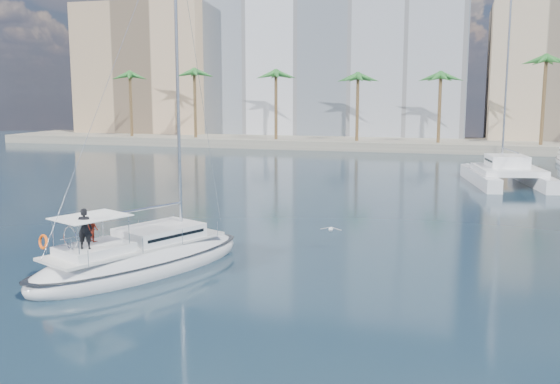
% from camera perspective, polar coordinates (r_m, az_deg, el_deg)
% --- Properties ---
extents(ground, '(160.00, 160.00, 0.00)m').
position_cam_1_polar(ground, '(30.09, 0.07, -5.97)').
color(ground, black).
rests_on(ground, ground).
extents(quay, '(120.00, 14.00, 1.20)m').
position_cam_1_polar(quay, '(89.60, 10.75, 4.35)').
color(quay, gray).
rests_on(quay, ground).
extents(building_modern, '(42.00, 16.00, 28.00)m').
position_cam_1_polar(building_modern, '(103.08, 4.78, 12.54)').
color(building_modern, silver).
rests_on(building_modern, ground).
extents(building_tan_left, '(22.00, 14.00, 22.00)m').
position_cam_1_polar(building_tan_left, '(109.09, -11.61, 10.63)').
color(building_tan_left, tan).
rests_on(building_tan_left, ground).
extents(palm_left, '(3.60, 3.60, 12.30)m').
position_cam_1_polar(palm_left, '(94.75, -10.60, 10.47)').
color(palm_left, brown).
rests_on(palm_left, ground).
extents(palm_centre, '(3.60, 3.60, 12.30)m').
position_cam_1_polar(palm_centre, '(85.36, 10.70, 10.63)').
color(palm_centre, brown).
rests_on(palm_centre, ground).
extents(main_sloop, '(7.87, 11.61, 16.55)m').
position_cam_1_polar(main_sloop, '(28.38, -12.57, -6.05)').
color(main_sloop, silver).
rests_on(main_sloop, ground).
extents(catamaran, '(7.49, 12.03, 16.46)m').
position_cam_1_polar(catamaran, '(56.62, 20.02, 1.78)').
color(catamaran, silver).
rests_on(catamaran, ground).
extents(seagull, '(1.09, 0.47, 0.20)m').
position_cam_1_polar(seagull, '(31.22, 4.68, -3.39)').
color(seagull, silver).
rests_on(seagull, ground).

